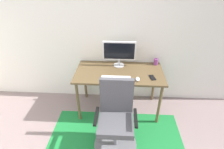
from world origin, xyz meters
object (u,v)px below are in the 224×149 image
(keyboard, at_px, (116,78))
(coffee_cup, at_px, (156,62))
(computer_mouse, at_px, (138,79))
(desk, at_px, (119,76))
(office_chair, at_px, (116,124))
(cell_phone, at_px, (152,78))
(monitor, at_px, (119,52))

(keyboard, bearing_deg, coffee_cup, 37.01)
(keyboard, relative_size, computer_mouse, 4.13)
(desk, height_order, keyboard, keyboard)
(office_chair, bearing_deg, cell_phone, 48.52)
(desk, height_order, coffee_cup, coffee_cup)
(keyboard, distance_m, coffee_cup, 0.81)
(monitor, xyz_separation_m, keyboard, (-0.03, -0.42, -0.24))
(desk, relative_size, office_chair, 1.38)
(cell_phone, bearing_deg, monitor, 131.92)
(keyboard, xyz_separation_m, office_chair, (0.02, -0.51, -0.39))
(keyboard, distance_m, computer_mouse, 0.32)
(monitor, xyz_separation_m, cell_phone, (0.50, -0.35, -0.24))
(monitor, height_order, computer_mouse, monitor)
(office_chair, bearing_deg, coffee_cup, 58.37)
(desk, height_order, computer_mouse, computer_mouse)
(monitor, bearing_deg, cell_phone, -35.06)
(desk, bearing_deg, keyboard, -102.48)
(coffee_cup, relative_size, office_chair, 0.10)
(computer_mouse, relative_size, coffee_cup, 1.00)
(keyboard, bearing_deg, cell_phone, 6.67)
(coffee_cup, xyz_separation_m, office_chair, (-0.62, -1.00, -0.43))
(computer_mouse, bearing_deg, monitor, 123.34)
(computer_mouse, height_order, office_chair, office_chair)
(keyboard, bearing_deg, office_chair, -87.25)
(desk, relative_size, keyboard, 3.19)
(desk, bearing_deg, office_chair, -91.73)
(coffee_cup, bearing_deg, monitor, -173.35)
(coffee_cup, xyz_separation_m, cell_phone, (-0.11, -0.42, -0.05))
(keyboard, bearing_deg, computer_mouse, -1.82)
(office_chair, bearing_deg, keyboard, 93.02)
(desk, xyz_separation_m, cell_phone, (0.49, -0.15, 0.08))
(desk, bearing_deg, computer_mouse, -39.31)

